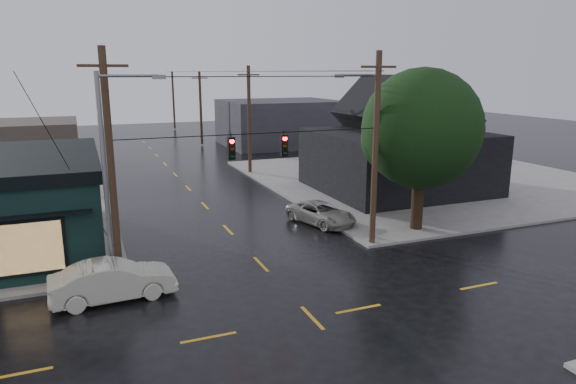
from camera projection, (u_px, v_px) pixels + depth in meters
name	position (u px, v px, depth m)	size (l,w,h in m)	color
ground_plane	(312.00, 318.00, 19.47)	(160.00, 160.00, 0.00)	black
sidewalk_ne	(426.00, 178.00, 44.77)	(28.00, 28.00, 0.15)	gray
ne_building	(399.00, 134.00, 39.24)	(12.60, 11.60, 8.75)	black
corner_tree	(422.00, 129.00, 28.83)	(6.80, 6.80, 9.25)	black
utility_pole_nw	(120.00, 280.00, 22.98)	(2.00, 0.32, 10.15)	#321E16
utility_pole_ne	(372.00, 245.00, 27.70)	(2.00, 0.32, 10.15)	#321E16
utility_pole_far_a	(250.00, 173.00, 47.12)	(2.00, 0.32, 9.65)	#321E16
utility_pole_far_b	(202.00, 145.00, 65.19)	(2.00, 0.32, 9.15)	#321E16
utility_pole_far_c	(175.00, 129.00, 83.26)	(2.00, 0.32, 9.15)	#321E16
span_signal_assembly	(258.00, 146.00, 24.07)	(13.00, 0.48, 1.23)	black
streetlight_nw	(114.00, 287.00, 22.24)	(5.40, 0.30, 9.15)	gray
streetlight_ne	(373.00, 240.00, 28.51)	(5.40, 0.30, 9.15)	gray
bg_building_west	(12.00, 144.00, 50.02)	(12.00, 10.00, 4.40)	#41382F
bg_building_east	(280.00, 123.00, 65.28)	(14.00, 12.00, 5.60)	#2A2B30
sedan_cream	(113.00, 281.00, 20.89)	(1.72, 4.93, 1.62)	beige
suv_silver	(321.00, 213.00, 31.41)	(2.19, 4.76, 1.32)	#9A988E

